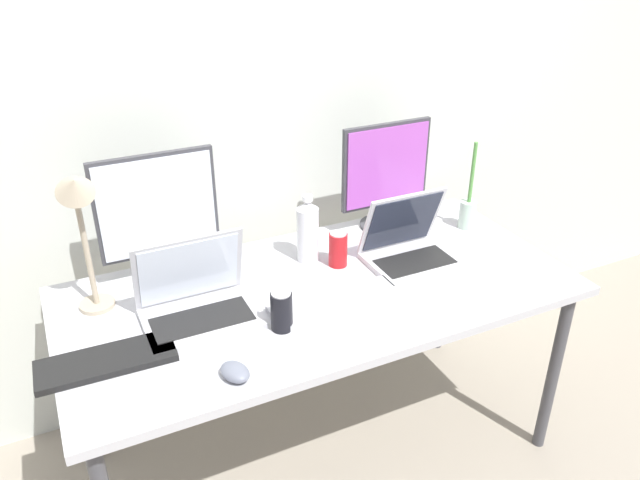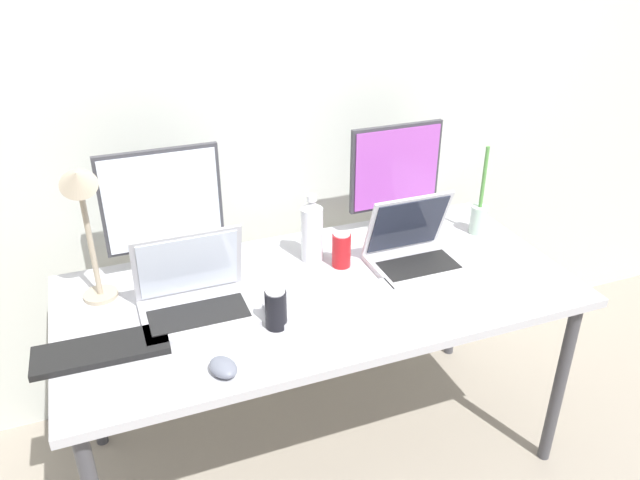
% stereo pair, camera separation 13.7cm
% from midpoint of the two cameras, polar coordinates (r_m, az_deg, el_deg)
% --- Properties ---
extents(ground_plane, '(16.00, 16.00, 0.00)m').
position_cam_midpoint_polar(ground_plane, '(2.56, -1.61, -18.56)').
color(ground_plane, gray).
extents(wall_back, '(7.00, 0.08, 2.60)m').
position_cam_midpoint_polar(wall_back, '(2.38, -8.06, 14.22)').
color(wall_back, silver).
rests_on(wall_back, ground).
extents(work_desk, '(1.69, 0.81, 0.74)m').
position_cam_midpoint_polar(work_desk, '(2.11, -1.86, -5.76)').
color(work_desk, '#424247').
rests_on(work_desk, ground).
extents(monitor_left, '(0.40, 0.21, 0.44)m').
position_cam_midpoint_polar(monitor_left, '(2.12, -16.38, 2.09)').
color(monitor_left, '#38383D').
rests_on(monitor_left, work_desk).
extents(monitor_center, '(0.37, 0.18, 0.42)m').
position_cam_midpoint_polar(monitor_center, '(2.39, 4.39, 6.07)').
color(monitor_center, '#38383D').
rests_on(monitor_center, work_desk).
extents(laptop_silver, '(0.34, 0.25, 0.26)m').
position_cam_midpoint_polar(laptop_silver, '(1.96, -13.22, -5.40)').
color(laptop_silver, '#B7B7BC').
rests_on(laptop_silver, work_desk).
extents(laptop_secondary, '(0.30, 0.26, 0.26)m').
position_cam_midpoint_polar(laptop_secondary, '(2.22, 6.32, -0.59)').
color(laptop_secondary, silver).
rests_on(laptop_secondary, work_desk).
extents(keyboard_main, '(0.43, 0.14, 0.02)m').
position_cam_midpoint_polar(keyboard_main, '(1.99, -0.43, -5.77)').
color(keyboard_main, '#B2B2B7').
rests_on(keyboard_main, work_desk).
extents(keyboard_aux, '(0.38, 0.15, 0.02)m').
position_cam_midpoint_polar(keyboard_aux, '(1.87, -20.98, -10.34)').
color(keyboard_aux, black).
rests_on(keyboard_aux, work_desk).
extents(mouse_by_keyboard, '(0.09, 0.11, 0.04)m').
position_cam_midpoint_polar(mouse_by_keyboard, '(1.73, -10.07, -11.84)').
color(mouse_by_keyboard, slate).
rests_on(mouse_by_keyboard, work_desk).
extents(water_bottle, '(0.08, 0.08, 0.25)m').
position_cam_midpoint_polar(water_bottle, '(2.19, -2.92, 0.80)').
color(water_bottle, silver).
rests_on(water_bottle, work_desk).
extents(soda_can_near_keyboard, '(0.07, 0.07, 0.13)m').
position_cam_midpoint_polar(soda_can_near_keyboard, '(1.87, -5.65, -6.52)').
color(soda_can_near_keyboard, black).
rests_on(soda_can_near_keyboard, work_desk).
extents(soda_can_by_laptop, '(0.07, 0.07, 0.13)m').
position_cam_midpoint_polar(soda_can_by_laptop, '(2.18, -0.13, -0.88)').
color(soda_can_by_laptop, red).
rests_on(soda_can_by_laptop, work_desk).
extents(bamboo_vase, '(0.07, 0.07, 0.35)m').
position_cam_midpoint_polar(bamboo_vase, '(2.49, 11.85, 2.60)').
color(bamboo_vase, '#B2D1B7').
rests_on(bamboo_vase, work_desk).
extents(desk_lamp, '(0.11, 0.18, 0.49)m').
position_cam_midpoint_polar(desk_lamp, '(1.94, -22.97, 2.01)').
color(desk_lamp, tan).
rests_on(desk_lamp, work_desk).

